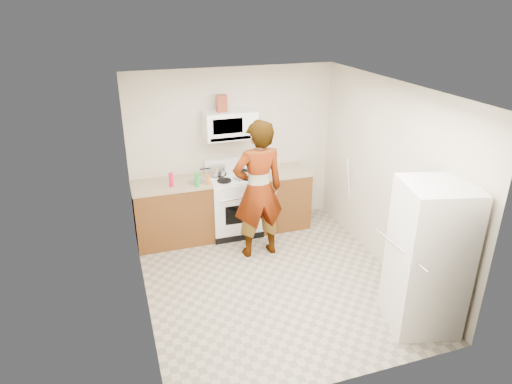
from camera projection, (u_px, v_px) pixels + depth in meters
name	position (u px, v px, depth m)	size (l,w,h in m)	color
floor	(273.00, 281.00, 5.97)	(3.60, 3.60, 0.00)	gray
back_wall	(234.00, 150.00, 7.04)	(3.20, 0.02, 2.50)	beige
right_wall	(388.00, 178.00, 5.93)	(0.02, 3.60, 2.50)	beige
cabinet_left	(173.00, 213.00, 6.79)	(1.12, 0.62, 0.90)	brown
counter_left	(171.00, 184.00, 6.61)	(1.14, 0.64, 0.04)	tan
cabinet_right	(281.00, 199.00, 7.29)	(0.80, 0.62, 0.90)	brown
counter_right	(281.00, 171.00, 7.10)	(0.82, 0.64, 0.04)	tan
gas_range	(234.00, 203.00, 7.04)	(0.76, 0.65, 1.13)	white
microwave	(230.00, 125.00, 6.67)	(0.76, 0.38, 0.40)	white
person	(258.00, 190.00, 6.24)	(0.72, 0.47, 1.98)	tan
fridge	(428.00, 257.00, 4.89)	(0.70, 0.70, 1.70)	silver
kettle	(274.00, 163.00, 7.19)	(0.13, 0.13, 0.16)	white
jug	(222.00, 103.00, 6.51)	(0.14, 0.14, 0.24)	maroon
saucepan	(217.00, 170.00, 6.87)	(0.24, 0.24, 0.13)	silver
tray	(243.00, 177.00, 6.78)	(0.25, 0.16, 0.05)	white
bottle_spray	(171.00, 180.00, 6.46)	(0.06, 0.06, 0.20)	red
bottle_hot_sauce	(208.00, 180.00, 6.52)	(0.05, 0.05, 0.15)	orange
bottle_green_cap	(197.00, 180.00, 6.45)	(0.06, 0.06, 0.20)	green
pot_lid	(196.00, 181.00, 6.66)	(0.25, 0.25, 0.01)	white
broom	(349.00, 195.00, 7.00)	(0.03, 0.03, 1.25)	silver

